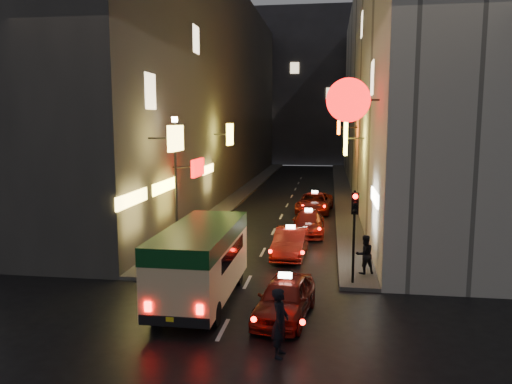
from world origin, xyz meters
The scene contains 14 objects.
building_left centered at (-8.00, 33.99, 9.00)m, with size 7.42×52.08×18.00m.
building_right centered at (8.00, 33.99, 9.00)m, with size 8.14×52.00×18.00m.
building_far centered at (0.00, 66.00, 11.00)m, with size 30.00×10.00×22.00m, color #34353A.
sidewalk_left centered at (-4.25, 34.00, 0.07)m, with size 1.50×52.00×0.15m, color #484543.
sidewalk_right centered at (4.25, 34.00, 0.07)m, with size 1.50×52.00×0.15m, color #484543.
minibus centered at (-1.22, 6.20, 1.66)m, with size 2.18×6.13×2.63m.
taxi_near centered at (1.75, 5.21, 0.76)m, with size 2.56×4.96×1.68m.
taxi_second centered at (1.35, 12.44, 0.76)m, with size 2.13×4.85×1.69m.
taxi_third centered at (1.97, 17.24, 0.73)m, with size 1.94×4.62×1.63m.
taxi_far centered at (2.10, 23.96, 0.77)m, with size 2.45×5.03×1.72m.
pedestrian_crossing centered at (1.85, 2.60, 1.05)m, with size 0.69×0.44×2.10m, color black.
pedestrian_sidewalk centered at (4.50, 9.82, 1.03)m, with size 0.67×0.42×1.77m, color black.
traffic_light centered at (4.00, 8.47, 2.69)m, with size 0.26×0.43×3.50m.
lamp_post centered at (-4.20, 13.00, 3.72)m, with size 0.28×0.28×6.22m.
Camera 1 is at (3.05, -9.84, 6.16)m, focal length 35.00 mm.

